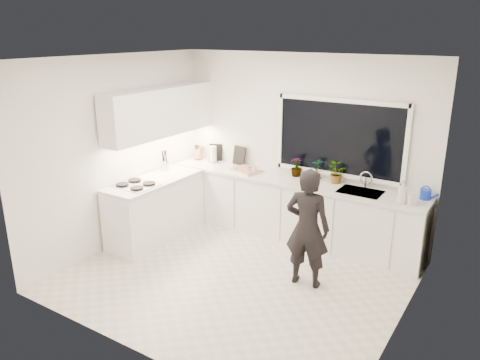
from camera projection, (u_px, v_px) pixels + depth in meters
The scene contains 25 objects.
floor at pixel (237, 277), 5.97m from camera, with size 4.00×3.50×0.02m, color beige.
wall_back at pixel (301, 146), 6.96m from camera, with size 4.00×0.02×2.70m, color white.
wall_left at pixel (117, 153), 6.58m from camera, with size 0.02×3.50×2.70m, color white.
wall_right at pixel (411, 209), 4.52m from camera, with size 0.02×3.50×2.70m, color white.
ceiling at pixel (236, 58), 5.14m from camera, with size 4.00×3.50×0.02m, color white.
window at pixel (339, 138), 6.57m from camera, with size 1.80×0.02×1.00m, color black.
base_cabinets_back at pixel (290, 209), 6.99m from camera, with size 3.92×0.58×0.88m, color white.
base_cabinets_left at pixel (156, 210), 6.97m from camera, with size 0.58×1.60×0.88m, color white.
countertop_back at pixel (290, 180), 6.84m from camera, with size 3.94×0.62×0.04m, color silver.
countertop_left at pixel (154, 181), 6.83m from camera, with size 0.62×1.60×0.04m, color silver.
upper_cabinets at pixel (161, 112), 6.88m from camera, with size 0.34×2.10×0.70m, color white.
sink at pixel (360, 195), 6.32m from camera, with size 0.58×0.42×0.14m, color silver.
faucet at pixel (366, 180), 6.43m from camera, with size 0.03×0.03×0.22m, color silver.
stovetop at pixel (136, 185), 6.55m from camera, with size 0.56×0.48×0.03m, color black.
person at pixel (307, 228), 5.59m from camera, with size 0.54×0.35×1.48m, color black.
pizza_tray at pixel (246, 170), 7.21m from camera, with size 0.46×0.34×0.03m, color silver.
pizza at pixel (246, 169), 7.20m from camera, with size 0.42×0.30×0.01m, color #B12D17.
watering_can at pixel (425, 194), 6.00m from camera, with size 0.14×0.14×0.13m, color #1532C6.
paper_towel_roll at pixel (213, 155), 7.64m from camera, with size 0.11×0.11×0.26m, color white.
knife_block at pixel (199, 153), 7.85m from camera, with size 0.13×0.10×0.22m, color #996D47.
utensil_crock at pixel (165, 165), 7.25m from camera, with size 0.13×0.13×0.16m, color silver.
picture_frame_large at pixel (216, 152), 7.77m from camera, with size 0.22×0.02×0.28m, color black.
picture_frame_small at pixel (239, 155), 7.53m from camera, with size 0.25×0.02×0.30m, color black.
herb_plants at pixel (322, 171), 6.71m from camera, with size 0.87×0.26×0.32m.
soap_bottles at pixel (405, 193), 5.83m from camera, with size 0.25×0.15×0.30m.
Camera 1 is at (2.89, -4.44, 3.00)m, focal length 35.00 mm.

